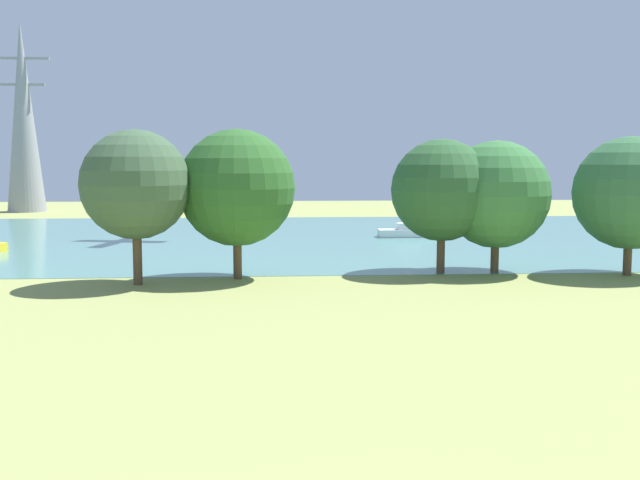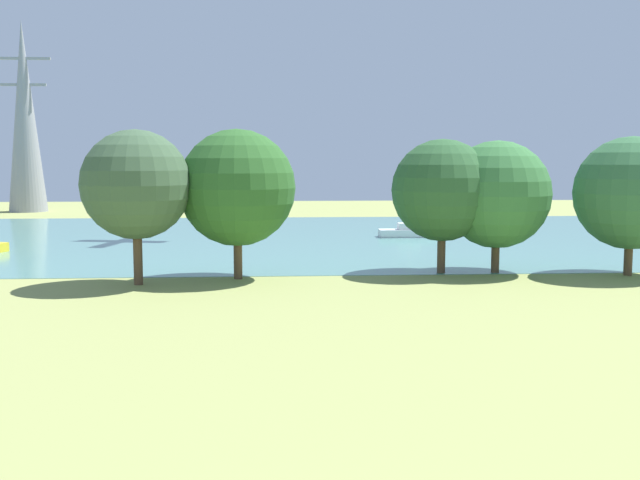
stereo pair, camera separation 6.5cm
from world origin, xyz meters
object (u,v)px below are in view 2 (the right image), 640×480
(tree_east_near, at_px, (136,185))
(tree_mid_shore, at_px, (497,195))
(tree_west_near, at_px, (631,193))
(tree_west_far, at_px, (237,188))
(electricity_pylon, at_px, (25,117))
(tree_east_far, at_px, (442,190))
(sailboat_white, at_px, (409,232))

(tree_east_near, bearing_deg, tree_mid_shore, 8.26)
(tree_east_near, relative_size, tree_west_near, 1.03)
(tree_west_far, height_order, tree_west_near, tree_west_far)
(tree_east_near, distance_m, electricity_pylon, 58.10)
(tree_west_far, relative_size, tree_east_far, 1.06)
(tree_west_far, xyz_separation_m, tree_east_far, (10.84, 1.24, -0.21))
(sailboat_white, bearing_deg, tree_east_far, -95.29)
(tree_east_near, height_order, tree_mid_shore, tree_east_near)
(tree_east_near, distance_m, tree_west_near, 25.37)
(tree_east_near, height_order, tree_east_far, tree_east_near)
(tree_east_far, bearing_deg, tree_west_near, -8.15)
(tree_west_near, distance_m, electricity_pylon, 70.80)
(electricity_pylon, bearing_deg, tree_west_far, -62.38)
(tree_east_near, relative_size, tree_east_far, 1.05)
(sailboat_white, distance_m, tree_mid_shore, 19.10)
(sailboat_white, xyz_separation_m, tree_east_far, (-1.73, -18.65, 4.01))
(sailboat_white, xyz_separation_m, tree_mid_shore, (1.23, -18.68, 3.78))
(tree_west_far, relative_size, tree_mid_shore, 1.07)
(tree_west_near, relative_size, electricity_pylon, 0.33)
(sailboat_white, distance_m, tree_east_far, 19.15)
(tree_east_near, bearing_deg, tree_west_far, 17.28)
(tree_west_far, distance_m, tree_mid_shore, 13.86)
(tree_west_far, xyz_separation_m, tree_west_near, (20.53, -0.15, -0.32))
(sailboat_white, bearing_deg, electricity_pylon, 141.20)
(tree_east_far, height_order, electricity_pylon, electricity_pylon)
(tree_east_far, xyz_separation_m, electricity_pylon, (-37.95, 50.55, 6.68))
(tree_west_near, height_order, electricity_pylon, electricity_pylon)
(tree_west_far, bearing_deg, tree_east_near, -162.72)
(tree_west_near, xyz_separation_m, electricity_pylon, (-47.64, 51.94, 6.79))
(tree_east_far, distance_m, tree_west_near, 9.79)
(tree_west_far, bearing_deg, tree_mid_shore, 5.01)
(tree_east_near, bearing_deg, sailboat_white, 50.93)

